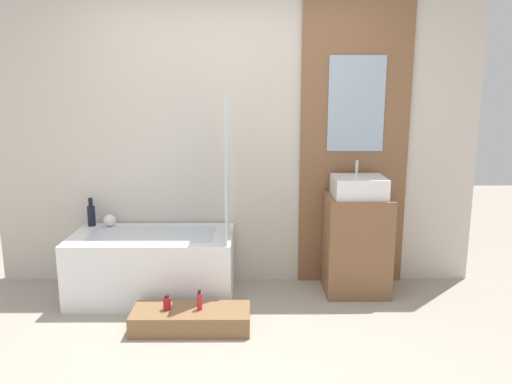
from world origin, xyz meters
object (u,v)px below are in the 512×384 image
(sink, at_px, (359,187))
(bottle_soap_secondary, at_px, (200,301))
(vase_round_light, at_px, (110,220))
(bottle_soap_primary, at_px, (167,303))
(wooden_step_bench, at_px, (191,319))
(vase_tall_dark, at_px, (91,214))
(bathtub, at_px, (153,265))

(sink, xyz_separation_m, bottle_soap_secondary, (-1.25, -0.68, -0.70))
(vase_round_light, bearing_deg, bottle_soap_primary, -53.21)
(wooden_step_bench, relative_size, vase_tall_dark, 3.46)
(sink, xyz_separation_m, bottle_soap_primary, (-1.49, -0.68, -0.72))
(bottle_soap_primary, bearing_deg, bottle_soap_secondary, 0.00)
(wooden_step_bench, bearing_deg, vase_round_light, 133.58)
(wooden_step_bench, relative_size, sink, 2.01)
(bottle_soap_primary, bearing_deg, vase_round_light, 126.79)
(bathtub, bearing_deg, bottle_soap_primary, -70.30)
(wooden_step_bench, distance_m, vase_round_light, 1.26)
(vase_tall_dark, bearing_deg, sink, -4.22)
(bathtub, relative_size, bottle_soap_secondary, 8.81)
(bottle_soap_secondary, bearing_deg, vase_tall_dark, 140.05)
(sink, bearing_deg, wooden_step_bench, -152.58)
(bathtub, relative_size, bottle_soap_primary, 11.85)
(wooden_step_bench, bearing_deg, bottle_soap_primary, 180.00)
(sink, height_order, vase_round_light, sink)
(bathtub, relative_size, wooden_step_bench, 1.55)
(sink, distance_m, vase_round_light, 2.14)
(bottle_soap_primary, bearing_deg, sink, 24.68)
(vase_tall_dark, bearing_deg, bathtub, -24.77)
(vase_tall_dark, distance_m, bottle_soap_primary, 1.24)
(wooden_step_bench, relative_size, vase_round_light, 8.12)
(sink, bearing_deg, vase_tall_dark, 175.78)
(wooden_step_bench, xyz_separation_m, vase_tall_dark, (-0.95, 0.85, 0.56))
(bottle_soap_primary, relative_size, bottle_soap_secondary, 0.74)
(sink, relative_size, bottle_soap_secondary, 2.83)
(wooden_step_bench, bearing_deg, vase_tall_dark, 138.22)
(sink, distance_m, vase_tall_dark, 2.29)
(wooden_step_bench, distance_m, vase_tall_dark, 1.40)
(vase_tall_dark, relative_size, bottle_soap_primary, 2.22)
(bottle_soap_secondary, bearing_deg, bathtub, 127.07)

